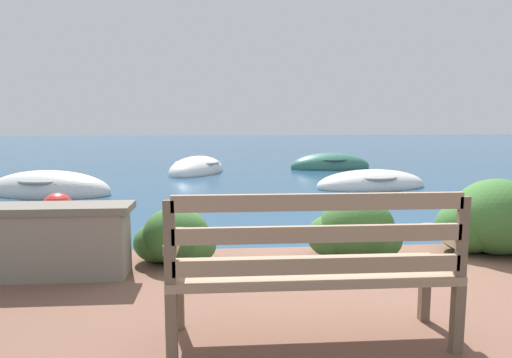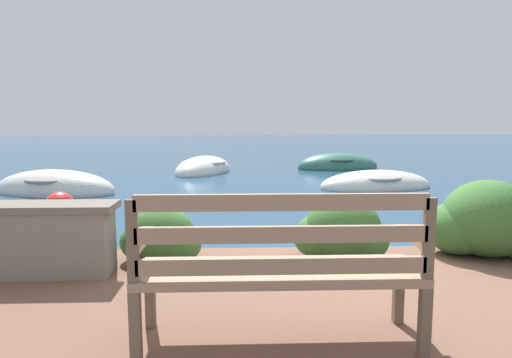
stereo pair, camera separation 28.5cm
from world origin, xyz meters
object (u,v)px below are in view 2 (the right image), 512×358
(park_bench, at_px, (280,265))
(mooring_buoy, at_px, (60,206))
(rowboat_far, at_px, (204,170))
(rowboat_outer, at_px, (338,167))
(rowboat_nearest, at_px, (55,190))
(rowboat_mid, at_px, (376,185))

(park_bench, bearing_deg, mooring_buoy, 117.33)
(rowboat_far, height_order, rowboat_outer, rowboat_outer)
(rowboat_nearest, height_order, mooring_buoy, rowboat_nearest)
(rowboat_outer, bearing_deg, rowboat_mid, -94.16)
(rowboat_mid, bearing_deg, rowboat_nearest, -5.61)
(park_bench, bearing_deg, rowboat_far, 91.63)
(park_bench, xyz_separation_m, mooring_buoy, (-3.24, 5.10, -0.62))
(rowboat_mid, bearing_deg, park_bench, 60.06)
(rowboat_far, xyz_separation_m, mooring_buoy, (-1.98, -5.58, 0.01))
(rowboat_mid, distance_m, rowboat_far, 5.20)
(rowboat_outer, bearing_deg, park_bench, -107.97)
(rowboat_mid, xyz_separation_m, mooring_buoy, (-6.08, -2.39, 0.02))
(rowboat_outer, bearing_deg, mooring_buoy, -137.71)
(rowboat_mid, distance_m, rowboat_outer, 4.00)
(rowboat_far, bearing_deg, mooring_buoy, -178.98)
(mooring_buoy, bearing_deg, rowboat_mid, 21.43)
(rowboat_nearest, distance_m, mooring_buoy, 2.13)
(rowboat_mid, height_order, mooring_buoy, rowboat_mid)
(mooring_buoy, bearing_deg, rowboat_nearest, 113.53)
(park_bench, relative_size, rowboat_far, 0.59)
(park_bench, xyz_separation_m, rowboat_outer, (2.84, 11.48, -0.63))
(rowboat_outer, height_order, mooring_buoy, rowboat_outer)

